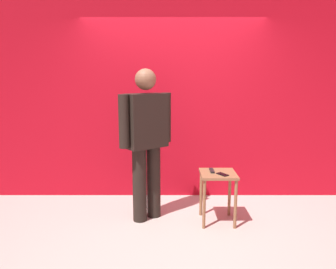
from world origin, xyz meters
TOP-DOWN VIEW (x-y plane):
  - ground_plane at (0.00, 0.00)m, footprint 12.00×12.00m
  - back_wall_red at (0.00, 1.26)m, footprint 5.86×0.12m
  - standing_person at (-0.33, 0.43)m, footprint 0.63×0.53m
  - side_table at (0.52, 0.33)m, footprint 0.42×0.42m
  - cell_phone at (0.56, 0.25)m, footprint 0.14×0.16m
  - tv_remote at (0.45, 0.39)m, footprint 0.05×0.17m

SIDE VIEW (x-z plane):
  - ground_plane at x=0.00m, z-range 0.00..0.00m
  - side_table at x=0.52m, z-range 0.18..0.79m
  - cell_phone at x=0.56m, z-range 0.61..0.62m
  - tv_remote at x=0.45m, z-range 0.61..0.63m
  - standing_person at x=-0.33m, z-range 0.11..1.92m
  - back_wall_red at x=0.00m, z-range 0.00..3.26m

